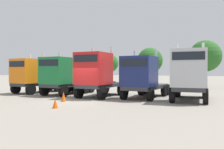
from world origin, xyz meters
name	(u,v)px	position (x,y,z in m)	size (l,w,h in m)	color
ground	(77,101)	(0.00, 0.00, 0.00)	(200.00, 200.00, 0.00)	gray
semi_truck_orange	(32,76)	(-7.67, 3.34, 1.80)	(3.02, 6.16, 4.07)	#333338
semi_truck_green	(62,75)	(-3.79, 3.15, 1.86)	(2.65, 5.92, 4.11)	#333338
semi_truck_red	(97,74)	(0.18, 2.86, 2.00)	(2.58, 6.23, 4.39)	#333338
semi_truck_navy	(142,77)	(3.94, 3.66, 1.79)	(2.81, 6.27, 4.03)	#333338
semi_truck_silver	(189,75)	(7.67, 3.42, 1.99)	(3.02, 6.38, 4.41)	#333338
traffic_cone_near	(64,97)	(-0.74, -0.60, 0.37)	(0.36, 0.36, 0.73)	#F2590C
traffic_cone_mid	(55,103)	(0.67, -3.30, 0.29)	(0.36, 0.36, 0.58)	#F2590C
oak_far_left	(109,63)	(-7.99, 22.09, 3.61)	(3.15, 3.15, 5.21)	#4C3823
oak_far_centre	(150,60)	(0.27, 18.68, 3.82)	(3.70, 3.70, 5.69)	#4C3823
oak_far_right	(205,56)	(7.70, 20.38, 4.35)	(4.37, 4.37, 6.55)	#4C3823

